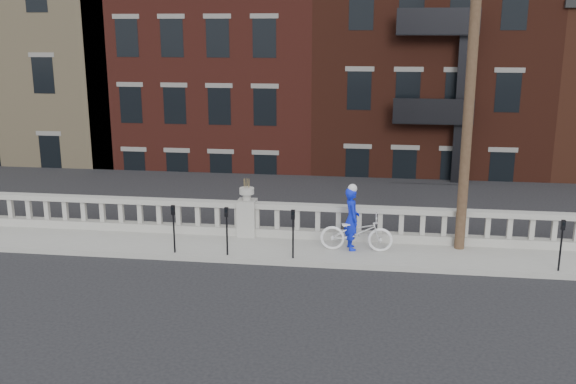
% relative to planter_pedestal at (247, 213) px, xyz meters
% --- Properties ---
extents(ground, '(120.00, 120.00, 0.00)m').
position_rel_planter_pedestal_xyz_m(ground, '(0.00, -3.95, -0.83)').
color(ground, black).
rests_on(ground, ground).
extents(sidewalk, '(32.00, 2.20, 0.15)m').
position_rel_planter_pedestal_xyz_m(sidewalk, '(0.00, -0.95, -0.76)').
color(sidewalk, gray).
rests_on(sidewalk, ground).
extents(balustrade, '(28.00, 0.34, 1.03)m').
position_rel_planter_pedestal_xyz_m(balustrade, '(0.00, 0.00, -0.19)').
color(balustrade, gray).
rests_on(balustrade, sidewalk).
extents(planter_pedestal, '(0.55, 0.55, 1.76)m').
position_rel_planter_pedestal_xyz_m(planter_pedestal, '(0.00, 0.00, 0.00)').
color(planter_pedestal, gray).
rests_on(planter_pedestal, sidewalk).
extents(lower_level, '(80.00, 44.00, 20.80)m').
position_rel_planter_pedestal_xyz_m(lower_level, '(0.56, 19.09, 1.80)').
color(lower_level, '#605E59').
rests_on(lower_level, ground).
extents(utility_pole, '(1.60, 0.28, 10.00)m').
position_rel_planter_pedestal_xyz_m(utility_pole, '(6.20, -0.35, 4.41)').
color(utility_pole, '#422D1E').
rests_on(utility_pole, sidewalk).
extents(parking_meter_a, '(0.10, 0.09, 1.36)m').
position_rel_planter_pedestal_xyz_m(parking_meter_a, '(-1.70, -1.80, 0.17)').
color(parking_meter_a, black).
rests_on(parking_meter_a, sidewalk).
extents(parking_meter_b, '(0.10, 0.09, 1.36)m').
position_rel_planter_pedestal_xyz_m(parking_meter_b, '(-0.20, -1.80, 0.17)').
color(parking_meter_b, black).
rests_on(parking_meter_b, sidewalk).
extents(parking_meter_c, '(0.10, 0.09, 1.36)m').
position_rel_planter_pedestal_xyz_m(parking_meter_c, '(1.62, -1.80, 0.17)').
color(parking_meter_c, black).
rests_on(parking_meter_c, sidewalk).
extents(parking_meter_d, '(0.10, 0.09, 1.36)m').
position_rel_planter_pedestal_xyz_m(parking_meter_d, '(8.52, -1.80, 0.17)').
color(parking_meter_d, black).
rests_on(parking_meter_d, sidewalk).
extents(bicycle, '(2.03, 0.72, 1.06)m').
position_rel_planter_pedestal_xyz_m(bicycle, '(3.30, -0.93, -0.15)').
color(bicycle, white).
rests_on(bicycle, sidewalk).
extents(cyclist, '(0.58, 0.74, 1.78)m').
position_rel_planter_pedestal_xyz_m(cyclist, '(3.16, -0.82, 0.21)').
color(cyclist, '#0E1FD3').
rests_on(cyclist, sidewalk).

